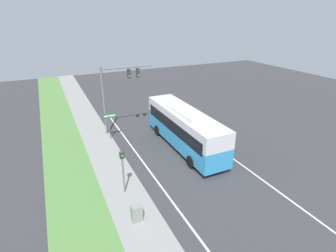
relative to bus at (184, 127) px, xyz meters
The scene contains 10 objects.
ground_plane 4.16m from the bus, 103.38° to the right, with size 80.00×80.00×0.00m, color #38383A.
sidewalk 8.12m from the bus, 153.36° to the right, with size 2.80×80.00×0.12m.
grass_verge 11.01m from the bus, 160.97° to the right, with size 3.60×80.00×0.10m.
lane_divider_near 6.03m from the bus, 141.50° to the right, with size 0.14×30.00×0.01m.
lane_divider_far 4.92m from the bus, 51.99° to the right, with size 0.14×30.00×0.01m.
bus is the anchor object (origin of this frame).
signal_gantry 7.75m from the bus, 127.99° to the left, with size 5.13×0.41×6.93m.
pedestrian_signal 8.24m from the bus, 148.28° to the right, with size 0.28×0.34×3.23m.
street_sign 7.27m from the bus, 142.87° to the left, with size 1.27×0.08×2.78m.
utility_cabinet 10.29m from the bus, 134.37° to the right, with size 0.62×0.47×1.07m.
Camera 1 is at (-9.79, -15.51, 11.45)m, focal length 28.00 mm.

